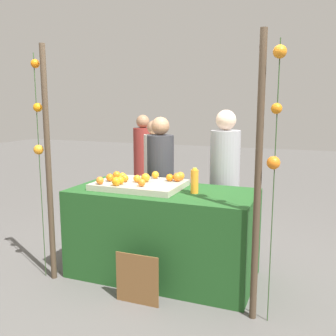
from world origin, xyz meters
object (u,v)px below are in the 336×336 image
Objects in this scene: orange_0 at (100,181)px; vendor_left at (161,188)px; juice_bottle at (195,181)px; chalkboard_sign at (138,280)px; vendor_right at (224,189)px; orange_1 at (142,183)px; stall_counter at (163,233)px.

orange_0 is 0.05× the size of vendor_left.
orange_0 is 0.31× the size of juice_bottle.
orange_0 is at bearing 147.06° from chalkboard_sign.
vendor_right is (0.11, 0.78, -0.23)m from juice_bottle.
orange_0 is at bearing -135.85° from vendor_right.
chalkboard_sign is (0.59, -0.38, -0.78)m from orange_0.
orange_1 is 0.52m from juice_bottle.
vendor_right reaches higher than vendor_left.
juice_bottle is at bearing -48.15° from vendor_left.
orange_1 is at bearing -162.08° from juice_bottle.
juice_bottle is (0.92, 0.22, 0.02)m from orange_0.
stall_counter is 3.92× the size of chalkboard_sign.
vendor_left is 0.95× the size of vendor_right.
stall_counter is 0.66m from chalkboard_sign.
stall_counter is 24.30× the size of orange_0.
stall_counter is 25.29× the size of orange_1.
orange_0 is at bearing -171.48° from orange_1.
vendor_left reaches higher than orange_0.
chalkboard_sign is 1.56m from vendor_right.
orange_1 is at bearing -78.96° from vendor_left.
vendor_right reaches higher than juice_bottle.
stall_counter is 0.95m from vendor_right.
stall_counter is at bearing 177.47° from juice_bottle.
juice_bottle reaches higher than orange_0.
vendor_left reaches higher than orange_1.
vendor_left is at bearing 104.10° from chalkboard_sign.
orange_1 is 0.95m from vendor_left.
orange_1 reaches higher than stall_counter.
stall_counter is 0.83m from orange_0.
orange_1 is 0.05× the size of vendor_left.
orange_0 is 1.05m from chalkboard_sign.
juice_bottle is at bearing 61.71° from chalkboard_sign.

